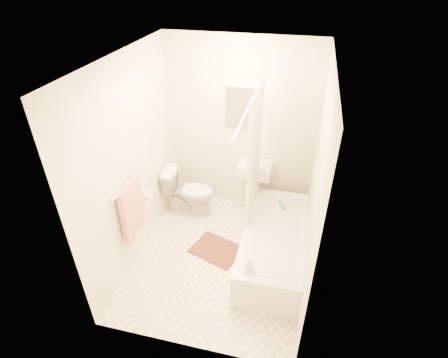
% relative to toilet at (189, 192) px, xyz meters
% --- Properties ---
extents(floor, '(2.40, 2.40, 0.00)m').
position_rel_toilet_xyz_m(floor, '(0.63, -0.79, -0.35)').
color(floor, beige).
rests_on(floor, ground).
extents(ceiling, '(2.40, 2.40, 0.00)m').
position_rel_toilet_xyz_m(ceiling, '(0.63, -0.79, 2.05)').
color(ceiling, white).
rests_on(ceiling, ground).
extents(wall_back, '(2.00, 0.02, 2.40)m').
position_rel_toilet_xyz_m(wall_back, '(0.63, 0.41, 0.85)').
color(wall_back, beige).
rests_on(wall_back, ground).
extents(wall_left, '(0.02, 2.40, 2.40)m').
position_rel_toilet_xyz_m(wall_left, '(-0.37, -0.79, 0.85)').
color(wall_left, beige).
rests_on(wall_left, ground).
extents(wall_right, '(0.02, 2.40, 2.40)m').
position_rel_toilet_xyz_m(wall_right, '(1.63, -0.79, 0.85)').
color(wall_right, beige).
rests_on(wall_right, ground).
extents(mirror, '(0.40, 0.03, 0.55)m').
position_rel_toilet_xyz_m(mirror, '(0.63, 0.39, 1.15)').
color(mirror, white).
rests_on(mirror, wall_back).
extents(curtain_rod, '(0.03, 1.70, 0.03)m').
position_rel_toilet_xyz_m(curtain_rod, '(0.93, -0.69, 1.65)').
color(curtain_rod, silver).
rests_on(curtain_rod, wall_back).
extents(shower_curtain, '(0.04, 0.80, 1.55)m').
position_rel_toilet_xyz_m(shower_curtain, '(0.93, -0.29, 0.87)').
color(shower_curtain, silver).
rests_on(shower_curtain, curtain_rod).
extents(towel_bar, '(0.02, 0.60, 0.02)m').
position_rel_toilet_xyz_m(towel_bar, '(-0.33, -1.04, 0.75)').
color(towel_bar, silver).
rests_on(towel_bar, wall_left).
extents(towel, '(0.06, 0.45, 0.66)m').
position_rel_toilet_xyz_m(towel, '(-0.30, -1.04, 0.43)').
color(towel, '#CC7266').
rests_on(towel, towel_bar).
extents(toilet_paper, '(0.11, 0.12, 0.12)m').
position_rel_toilet_xyz_m(toilet_paper, '(-0.30, -0.67, 0.35)').
color(toilet_paper, white).
rests_on(toilet_paper, wall_left).
extents(toilet, '(0.74, 0.46, 0.69)m').
position_rel_toilet_xyz_m(toilet, '(0.00, 0.00, 0.00)').
color(toilet, white).
rests_on(toilet, floor).
extents(sink, '(0.45, 0.37, 0.88)m').
position_rel_toilet_xyz_m(sink, '(0.88, 0.23, 0.09)').
color(sink, silver).
rests_on(sink, floor).
extents(bathtub, '(0.71, 1.63, 0.46)m').
position_rel_toilet_xyz_m(bathtub, '(1.27, -0.66, -0.12)').
color(bathtub, white).
rests_on(bathtub, floor).
extents(bath_mat, '(0.71, 0.61, 0.02)m').
position_rel_toilet_xyz_m(bath_mat, '(0.57, -0.68, -0.34)').
color(bath_mat, '#482518').
rests_on(bath_mat, floor).
extents(soap_bottle, '(0.09, 0.09, 0.17)m').
position_rel_toilet_xyz_m(soap_bottle, '(1.08, -1.33, 0.20)').
color(soap_bottle, silver).
rests_on(soap_bottle, bathtub).
extents(scrub_brush, '(0.13, 0.19, 0.04)m').
position_rel_toilet_xyz_m(scrub_brush, '(1.31, -0.17, 0.13)').
color(scrub_brush, '#46B57D').
rests_on(scrub_brush, bathtub).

